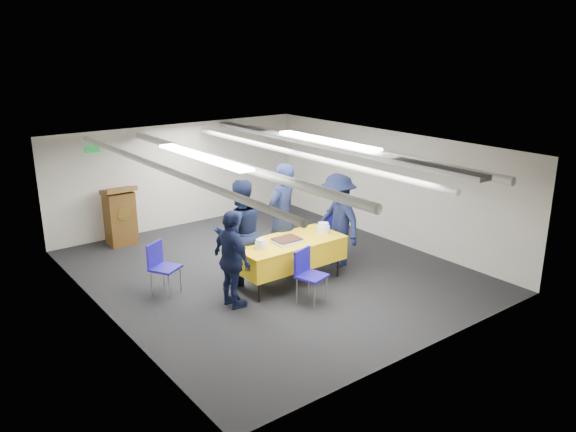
% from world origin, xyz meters
% --- Properties ---
extents(ground, '(7.00, 7.00, 0.00)m').
position_xyz_m(ground, '(0.00, 0.00, 0.00)').
color(ground, black).
rests_on(ground, ground).
extents(room_shell, '(6.00, 7.00, 2.30)m').
position_xyz_m(room_shell, '(0.09, 0.41, 1.81)').
color(room_shell, beige).
rests_on(room_shell, ground).
extents(serving_table, '(1.94, 0.91, 0.77)m').
position_xyz_m(serving_table, '(-0.05, -0.61, 0.56)').
color(serving_table, black).
rests_on(serving_table, ground).
extents(sheet_cake, '(0.47, 0.36, 0.08)m').
position_xyz_m(sheet_cake, '(-0.14, -0.68, 0.81)').
color(sheet_cake, white).
rests_on(sheet_cake, serving_table).
extents(plate_stack_left, '(0.19, 0.19, 0.16)m').
position_xyz_m(plate_stack_left, '(-0.65, -0.66, 0.85)').
color(plate_stack_left, white).
rests_on(plate_stack_left, serving_table).
extents(plate_stack_right, '(0.23, 0.23, 0.18)m').
position_xyz_m(plate_stack_right, '(0.69, -0.66, 0.86)').
color(plate_stack_right, white).
rests_on(plate_stack_right, serving_table).
extents(podium, '(0.62, 0.53, 1.25)m').
position_xyz_m(podium, '(-1.60, 3.05, 0.61)').
color(podium, brown).
rests_on(podium, ground).
extents(chair_near, '(0.52, 0.52, 0.87)m').
position_xyz_m(chair_near, '(-0.26, -1.38, 0.53)').
color(chair_near, gray).
rests_on(chair_near, ground).
extents(chair_right, '(0.59, 0.59, 0.87)m').
position_xyz_m(chair_right, '(1.52, -0.08, 0.53)').
color(chair_right, gray).
rests_on(chair_right, ground).
extents(chair_left, '(0.57, 0.57, 0.87)m').
position_xyz_m(chair_left, '(-1.98, 0.33, 0.53)').
color(chair_left, gray).
rests_on(chair_left, ground).
extents(sailor_a, '(0.83, 0.66, 1.97)m').
position_xyz_m(sailor_a, '(0.24, -0.03, 0.99)').
color(sailor_a, black).
rests_on(sailor_a, ground).
extents(sailor_b, '(1.03, 0.88, 1.83)m').
position_xyz_m(sailor_b, '(-0.69, -0.11, 0.92)').
color(sailor_b, black).
rests_on(sailor_b, ground).
extents(sailor_c, '(0.40, 0.93, 1.57)m').
position_xyz_m(sailor_c, '(-1.30, -0.82, 0.79)').
color(sailor_c, black).
rests_on(sailor_c, ground).
extents(sailor_d, '(0.73, 1.17, 1.74)m').
position_xyz_m(sailor_d, '(1.17, -0.50, 0.87)').
color(sailor_d, black).
rests_on(sailor_d, ground).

